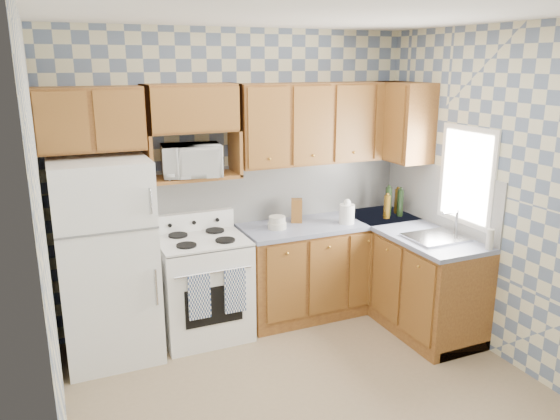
% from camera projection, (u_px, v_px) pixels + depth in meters
% --- Properties ---
extents(floor, '(3.40, 3.40, 0.00)m').
position_uv_depth(floor, '(314.00, 397.00, 4.05)').
color(floor, '#836E50').
rests_on(floor, ground).
extents(back_wall, '(3.40, 0.02, 2.70)m').
position_uv_depth(back_wall, '(239.00, 178.00, 5.11)').
color(back_wall, slate).
rests_on(back_wall, ground).
extents(right_wall, '(0.02, 3.20, 2.70)m').
position_uv_depth(right_wall, '(507.00, 199.00, 4.35)').
color(right_wall, slate).
rests_on(right_wall, ground).
extents(backsplash_back, '(2.60, 0.02, 0.56)m').
position_uv_depth(backsplash_back, '(278.00, 190.00, 5.29)').
color(backsplash_back, silver).
rests_on(backsplash_back, back_wall).
extents(backsplash_right, '(0.02, 1.60, 0.56)m').
position_uv_depth(backsplash_right, '(438.00, 195.00, 5.10)').
color(backsplash_right, silver).
rests_on(backsplash_right, right_wall).
extents(refrigerator, '(0.75, 0.70, 1.68)m').
position_uv_depth(refrigerator, '(107.00, 261.00, 4.44)').
color(refrigerator, white).
rests_on(refrigerator, floor).
extents(stove_body, '(0.76, 0.65, 0.90)m').
position_uv_depth(stove_body, '(203.00, 288.00, 4.88)').
color(stove_body, white).
rests_on(stove_body, floor).
extents(cooktop, '(0.76, 0.65, 0.02)m').
position_uv_depth(cooktop, '(201.00, 240.00, 4.76)').
color(cooktop, silver).
rests_on(cooktop, stove_body).
extents(backguard, '(0.76, 0.08, 0.17)m').
position_uv_depth(backguard, '(193.00, 221.00, 4.97)').
color(backguard, white).
rests_on(backguard, cooktop).
extents(dish_towel_left, '(0.19, 0.02, 0.39)m').
position_uv_depth(dish_towel_left, '(199.00, 297.00, 4.50)').
color(dish_towel_left, navy).
rests_on(dish_towel_left, stove_body).
extents(dish_towel_right, '(0.19, 0.02, 0.39)m').
position_uv_depth(dish_towel_right, '(235.00, 291.00, 4.62)').
color(dish_towel_right, navy).
rests_on(dish_towel_right, stove_body).
extents(base_cabinets_back, '(1.75, 0.60, 0.88)m').
position_uv_depth(base_cabinets_back, '(329.00, 267.00, 5.40)').
color(base_cabinets_back, brown).
rests_on(base_cabinets_back, floor).
extents(base_cabinets_right, '(0.60, 1.60, 0.88)m').
position_uv_depth(base_cabinets_right, '(408.00, 276.00, 5.18)').
color(base_cabinets_right, brown).
rests_on(base_cabinets_right, floor).
extents(countertop_back, '(1.77, 0.63, 0.04)m').
position_uv_depth(countertop_back, '(331.00, 223.00, 5.28)').
color(countertop_back, slate).
rests_on(countertop_back, base_cabinets_back).
extents(countertop_right, '(0.63, 1.60, 0.04)m').
position_uv_depth(countertop_right, '(410.00, 230.00, 5.06)').
color(countertop_right, slate).
rests_on(countertop_right, base_cabinets_right).
extents(upper_cabinets_back, '(1.75, 0.33, 0.74)m').
position_uv_depth(upper_cabinets_back, '(326.00, 123.00, 5.15)').
color(upper_cabinets_back, brown).
rests_on(upper_cabinets_back, back_wall).
extents(upper_cabinets_fridge, '(0.82, 0.33, 0.50)m').
position_uv_depth(upper_cabinets_fridge, '(90.00, 119.00, 4.30)').
color(upper_cabinets_fridge, brown).
rests_on(upper_cabinets_fridge, back_wall).
extents(upper_cabinets_right, '(0.33, 0.70, 0.74)m').
position_uv_depth(upper_cabinets_right, '(400.00, 121.00, 5.26)').
color(upper_cabinets_right, brown).
rests_on(upper_cabinets_right, right_wall).
extents(microwave_shelf, '(0.80, 0.33, 0.03)m').
position_uv_depth(microwave_shelf, '(194.00, 177.00, 4.76)').
color(microwave_shelf, brown).
rests_on(microwave_shelf, back_wall).
extents(microwave, '(0.54, 0.40, 0.28)m').
position_uv_depth(microwave, '(191.00, 160.00, 4.68)').
color(microwave, white).
rests_on(microwave, microwave_shelf).
extents(sink, '(0.48, 0.40, 0.03)m').
position_uv_depth(sink, '(436.00, 238.00, 4.75)').
color(sink, '#B7B7BC').
rests_on(sink, countertop_right).
extents(window, '(0.02, 0.66, 0.86)m').
position_uv_depth(window, '(467.00, 176.00, 4.72)').
color(window, silver).
rests_on(window, right_wall).
extents(bottle_0, '(0.06, 0.06, 0.28)m').
position_uv_depth(bottle_0, '(388.00, 202.00, 5.42)').
color(bottle_0, black).
rests_on(bottle_0, countertop_back).
extents(bottle_1, '(0.06, 0.06, 0.27)m').
position_uv_depth(bottle_1, '(400.00, 203.00, 5.41)').
color(bottle_1, black).
rests_on(bottle_1, countertop_back).
extents(bottle_2, '(0.06, 0.06, 0.25)m').
position_uv_depth(bottle_2, '(397.00, 201.00, 5.52)').
color(bottle_2, '#4D340C').
rests_on(bottle_2, countertop_back).
extents(bottle_3, '(0.06, 0.06, 0.23)m').
position_uv_depth(bottle_3, '(387.00, 207.00, 5.33)').
color(bottle_3, '#4D340C').
rests_on(bottle_3, countertop_back).
extents(knife_block, '(0.14, 0.14, 0.23)m').
position_uv_depth(knife_block, '(297.00, 211.00, 5.21)').
color(knife_block, brown).
rests_on(knife_block, countertop_back).
extents(electric_kettle, '(0.15, 0.15, 0.18)m').
position_uv_depth(electric_kettle, '(347.00, 214.00, 5.17)').
color(electric_kettle, white).
rests_on(electric_kettle, countertop_back).
extents(food_containers, '(0.17, 0.17, 0.12)m').
position_uv_depth(food_containers, '(277.00, 222.00, 5.02)').
color(food_containers, beige).
rests_on(food_containers, countertop_back).
extents(soap_bottle, '(0.06, 0.06, 0.17)m').
position_uv_depth(soap_bottle, '(490.00, 239.00, 4.46)').
color(soap_bottle, beige).
rests_on(soap_bottle, countertop_right).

